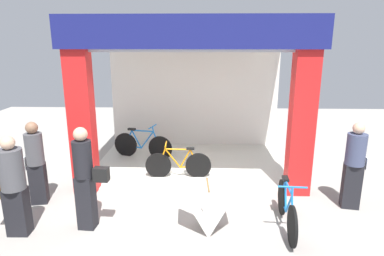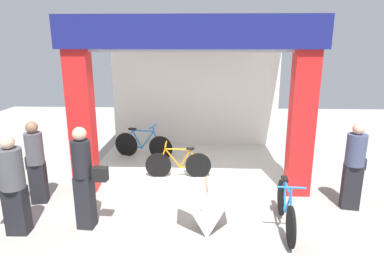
% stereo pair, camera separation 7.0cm
% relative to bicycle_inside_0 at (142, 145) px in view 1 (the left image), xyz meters
% --- Properties ---
extents(ground_plane, '(17.66, 17.66, 0.00)m').
position_rel_bicycle_inside_0_xyz_m(ground_plane, '(1.35, -1.97, -0.36)').
color(ground_plane, '#9E9991').
rests_on(ground_plane, ground).
extents(shop_facade, '(5.03, 3.57, 3.51)m').
position_rel_bicycle_inside_0_xyz_m(shop_facade, '(1.35, -0.33, 1.52)').
color(shop_facade, beige).
rests_on(shop_facade, ground).
extents(bicycle_inside_0, '(1.61, 0.54, 0.91)m').
position_rel_bicycle_inside_0_xyz_m(bicycle_inside_0, '(0.00, 0.00, 0.00)').
color(bicycle_inside_0, black).
rests_on(bicycle_inside_0, ground).
extents(bicycle_inside_1, '(1.50, 0.41, 0.82)m').
position_rel_bicycle_inside_0_xyz_m(bicycle_inside_1, '(1.05, -1.28, -0.03)').
color(bicycle_inside_1, black).
rests_on(bicycle_inside_1, ground).
extents(bicycle_parked_0, '(0.45, 1.62, 0.89)m').
position_rel_bicycle_inside_0_xyz_m(bicycle_parked_0, '(2.99, -3.32, -0.01)').
color(bicycle_parked_0, black).
rests_on(bicycle_parked_0, ground).
extents(sandwich_board_sign, '(0.90, 0.56, 0.82)m').
position_rel_bicycle_inside_0_xyz_m(sandwich_board_sign, '(1.68, -3.39, 0.04)').
color(sandwich_board_sign, silver).
rests_on(sandwich_board_sign, ground).
extents(pedestrian_0, '(0.63, 0.38, 1.66)m').
position_rel_bicycle_inside_0_xyz_m(pedestrian_0, '(-1.40, -3.64, 0.50)').
color(pedestrian_0, black).
rests_on(pedestrian_0, ground).
extents(pedestrian_1, '(0.58, 0.33, 1.74)m').
position_rel_bicycle_inside_0_xyz_m(pedestrian_1, '(-0.32, -3.41, 0.53)').
color(pedestrian_1, black).
rests_on(pedestrian_1, ground).
extents(pedestrian_2, '(0.63, 0.40, 1.64)m').
position_rel_bicycle_inside_0_xyz_m(pedestrian_2, '(4.38, -2.56, 0.49)').
color(pedestrian_2, black).
rests_on(pedestrian_2, ground).
extents(pedestrian_3, '(0.55, 0.38, 1.61)m').
position_rel_bicycle_inside_0_xyz_m(pedestrian_3, '(-1.56, -2.57, 0.46)').
color(pedestrian_3, black).
rests_on(pedestrian_3, ground).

